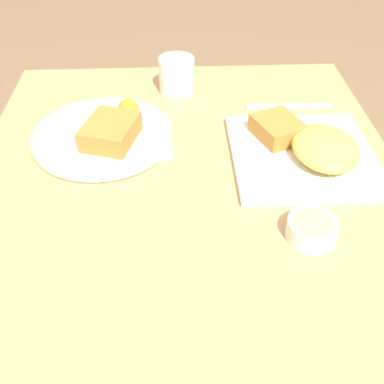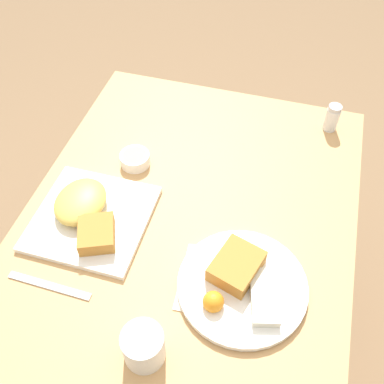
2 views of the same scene
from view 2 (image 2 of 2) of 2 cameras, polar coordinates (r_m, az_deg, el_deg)
ground_plane at (r=1.77m, az=-0.15°, el=-17.86°), size 8.00×8.00×0.00m
dining_table at (r=1.17m, az=-0.22°, el=-5.44°), size 0.97×0.78×0.77m
menu_card at (r=0.98m, az=5.33°, el=-11.67°), size 0.18×0.24×0.00m
plate_square_near at (r=1.09m, az=-13.06°, el=-2.70°), size 0.26×0.26×0.06m
plate_oval_far at (r=0.97m, az=6.27°, el=-11.38°), size 0.28×0.28×0.05m
sauce_ramekin at (r=1.19m, az=-7.26°, el=4.19°), size 0.08×0.08×0.03m
salt_shaker at (r=1.33m, az=17.33°, el=8.84°), size 0.04×0.04×0.08m
butter_knife at (r=1.02m, az=-17.66°, el=-11.26°), size 0.02×0.19×0.00m
coffee_mug at (r=0.89m, az=-6.18°, el=-18.91°), size 0.08×0.08×0.08m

